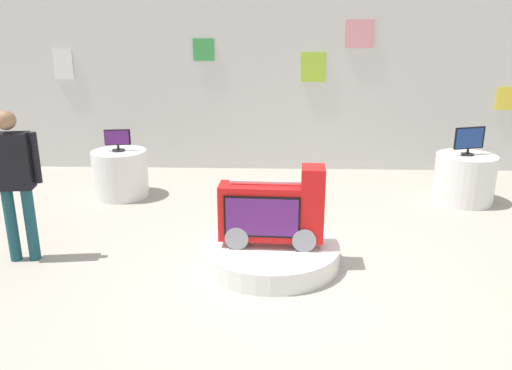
{
  "coord_description": "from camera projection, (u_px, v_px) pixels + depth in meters",
  "views": [
    {
      "loc": [
        -0.27,
        -4.64,
        2.46
      ],
      "look_at": [
        -0.45,
        0.63,
        0.81
      ],
      "focal_mm": 35.66,
      "sensor_mm": 36.0,
      "label": 1
    }
  ],
  "objects": [
    {
      "name": "main_display_pedestal",
      "position": [
        271.0,
        253.0,
        5.48
      ],
      "size": [
        1.47,
        1.47,
        0.22
      ],
      "primitive_type": "cylinder",
      "color": "silver",
      "rests_on": "ground"
    },
    {
      "name": "ground_plane",
      "position": [
        298.0,
        280.0,
        5.15
      ],
      "size": [
        30.0,
        30.0,
        0.0
      ],
      "primitive_type": "plane",
      "color": "#A8A091"
    },
    {
      "name": "tv_on_center_rear",
      "position": [
        469.0,
        140.0,
        7.17
      ],
      "size": [
        0.46,
        0.18,
        0.4
      ],
      "color": "black",
      "rests_on": "display_pedestal_center_rear"
    },
    {
      "name": "display_pedestal_left_rear",
      "position": [
        120.0,
        174.0,
        7.59
      ],
      "size": [
        0.81,
        0.81,
        0.7
      ],
      "primitive_type": "cylinder",
      "color": "silver",
      "rests_on": "ground"
    },
    {
      "name": "tv_on_left_rear",
      "position": [
        118.0,
        139.0,
        7.43
      ],
      "size": [
        0.37,
        0.19,
        0.32
      ],
      "color": "black",
      "rests_on": "display_pedestal_left_rear"
    },
    {
      "name": "shopper_browsing_near_truck",
      "position": [
        14.0,
        176.0,
        5.31
      ],
      "size": [
        0.56,
        0.25,
        1.65
      ],
      "color": "#194751",
      "rests_on": "ground"
    },
    {
      "name": "novelty_firetruck_tv",
      "position": [
        273.0,
        214.0,
        5.33
      ],
      "size": [
        1.11,
        0.41,
        0.87
      ],
      "color": "gray",
      "rests_on": "main_display_pedestal"
    },
    {
      "name": "display_pedestal_center_rear",
      "position": [
        464.0,
        178.0,
        7.35
      ],
      "size": [
        0.84,
        0.84,
        0.7
      ],
      "primitive_type": "cylinder",
      "color": "silver",
      "rests_on": "ground"
    },
    {
      "name": "back_wall_display",
      "position": [
        289.0,
        77.0,
        8.71
      ],
      "size": [
        11.23,
        0.13,
        3.25
      ],
      "color": "silver",
      "rests_on": "ground"
    }
  ]
}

